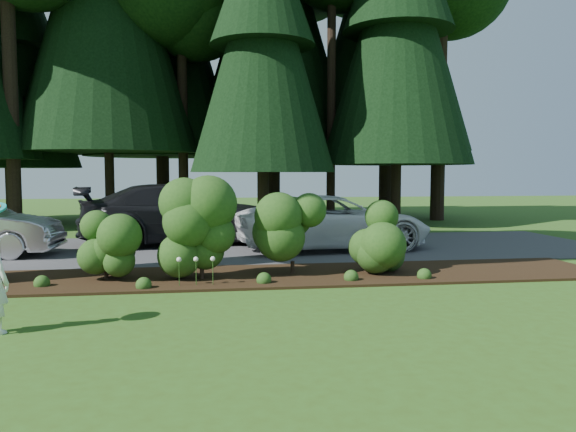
% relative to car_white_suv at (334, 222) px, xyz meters
% --- Properties ---
extents(ground, '(80.00, 80.00, 0.00)m').
position_rel_car_white_suv_xyz_m(ground, '(-3.28, -6.91, -0.75)').
color(ground, '#314F16').
rests_on(ground, ground).
extents(mulch_bed, '(16.00, 2.50, 0.05)m').
position_rel_car_white_suv_xyz_m(mulch_bed, '(-3.28, -3.66, -0.73)').
color(mulch_bed, black).
rests_on(mulch_bed, ground).
extents(driveway, '(22.00, 6.00, 0.03)m').
position_rel_car_white_suv_xyz_m(driveway, '(-3.28, 0.59, -0.74)').
color(driveway, '#38383A').
rests_on(driveway, ground).
extents(shrub_row, '(6.53, 1.60, 1.61)m').
position_rel_car_white_suv_xyz_m(shrub_row, '(-2.51, -3.77, 0.06)').
color(shrub_row, '#224816').
rests_on(shrub_row, ground).
extents(lily_cluster, '(0.69, 0.09, 0.57)m').
position_rel_car_white_suv_xyz_m(lily_cluster, '(-3.58, -4.51, -0.26)').
color(lily_cluster, '#224816').
rests_on(lily_cluster, ground).
extents(car_white_suv, '(5.41, 2.92, 1.44)m').
position_rel_car_white_suv_xyz_m(car_white_suv, '(0.00, 0.00, 0.00)').
color(car_white_suv, white).
rests_on(car_white_suv, driveway).
extents(car_dark_suv, '(6.25, 3.36, 1.72)m').
position_rel_car_white_suv_xyz_m(car_dark_suv, '(-3.99, 1.76, 0.14)').
color(car_dark_suv, black).
rests_on(car_dark_suv, driveway).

